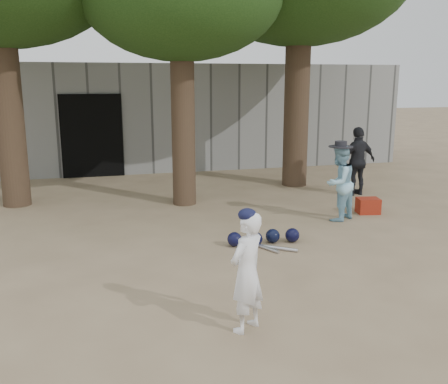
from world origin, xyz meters
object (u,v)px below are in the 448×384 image
object	(u,v)px
boy_player	(247,272)
red_bag	(368,206)
spectator_blue	(339,183)
spectator_dark	(358,161)

from	to	relation	value
boy_player	red_bag	bearing A→B (deg)	-169.85
boy_player	spectator_blue	size ratio (longest dim) A/B	0.91
spectator_blue	red_bag	world-z (taller)	spectator_blue
spectator_dark	red_bag	distance (m)	1.73
spectator_blue	boy_player	bearing A→B (deg)	19.80
red_bag	boy_player	bearing A→B (deg)	-134.15
spectator_dark	red_bag	xyz separation A→B (m)	(-0.59, -1.50, -0.62)
spectator_blue	red_bag	bearing A→B (deg)	167.88
boy_player	red_bag	world-z (taller)	boy_player
boy_player	spectator_dark	bearing A→B (deg)	-164.66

